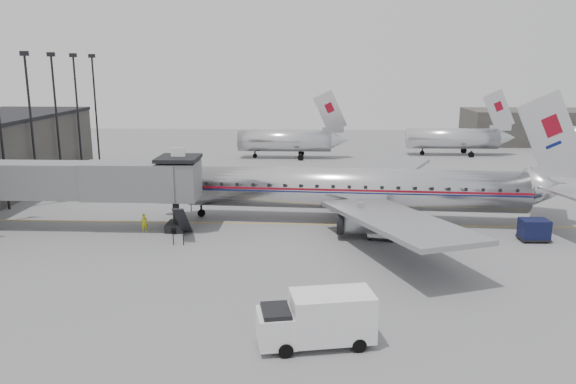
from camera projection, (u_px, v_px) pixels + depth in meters
The scene contains 12 objects.
ground at pixel (283, 245), 44.24m from camera, with size 160.00×160.00×0.00m, color slate.
hangar at pixel (552, 127), 100.03m from camera, with size 30.00×12.00×6.00m, color #383633.
apron_line at pixel (320, 224), 49.95m from camera, with size 0.15×60.00×0.01m, color gold.
jet_bridge at pixel (89, 182), 47.61m from camera, with size 21.00×6.20×7.10m.
floodlight_masts at pixel (16, 121), 56.24m from camera, with size 0.90×42.25×15.25m.
distant_aircraft_near at pixel (286, 140), 84.61m from camera, with size 16.39×3.20×10.26m.
distant_aircraft_mid at pixel (454, 138), 87.37m from camera, with size 16.39×3.20×10.26m.
airliner at pixel (362, 189), 50.27m from camera, with size 37.79×34.94×11.94m.
service_van at pixel (317, 318), 28.21m from camera, with size 6.16×3.32×2.75m.
baggage_cart_navy at pixel (534, 229), 45.09m from camera, with size 2.31×1.79×1.78m.
baggage_cart_white at pixel (382, 227), 45.63m from camera, with size 2.58×2.16×1.79m.
ramp_worker at pixel (145, 223), 47.51m from camera, with size 0.57×0.38×1.57m, color #BEC417.
Camera 1 is at (2.32, -42.13, 13.94)m, focal length 35.00 mm.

